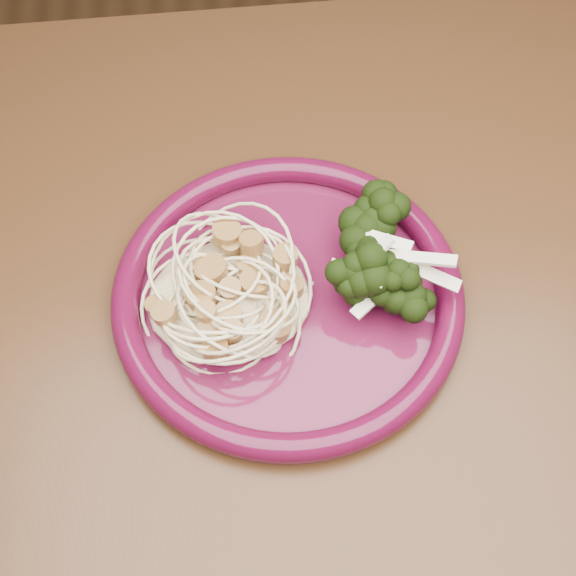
# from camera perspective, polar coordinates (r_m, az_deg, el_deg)

# --- Properties ---
(dining_table) EXTENTS (1.20, 0.80, 0.75)m
(dining_table) POSITION_cam_1_polar(r_m,az_deg,el_deg) (0.69, 0.13, -8.46)
(dining_table) COLOR #472814
(dining_table) RESTS_ON ground
(dinner_plate) EXTENTS (0.27, 0.27, 0.02)m
(dinner_plate) POSITION_cam_1_polar(r_m,az_deg,el_deg) (0.62, 0.00, -0.50)
(dinner_plate) COLOR #510F2B
(dinner_plate) RESTS_ON dining_table
(spaghetti_pile) EXTENTS (0.13, 0.11, 0.03)m
(spaghetti_pile) POSITION_cam_1_polar(r_m,az_deg,el_deg) (0.61, -4.27, -0.37)
(spaghetti_pile) COLOR beige
(spaghetti_pile) RESTS_ON dinner_plate
(scallop_cluster) EXTENTS (0.12, 0.12, 0.04)m
(scallop_cluster) POSITION_cam_1_polar(r_m,az_deg,el_deg) (0.58, -4.48, 1.40)
(scallop_cluster) COLOR #A57A41
(scallop_cluster) RESTS_ON spaghetti_pile
(broccoli_pile) EXTENTS (0.09, 0.14, 0.05)m
(broccoli_pile) POSITION_cam_1_polar(r_m,az_deg,el_deg) (0.61, 5.24, 0.98)
(broccoli_pile) COLOR black
(broccoli_pile) RESTS_ON dinner_plate
(onion_garnish) EXTENTS (0.06, 0.09, 0.05)m
(onion_garnish) POSITION_cam_1_polar(r_m,az_deg,el_deg) (0.58, 5.47, 2.62)
(onion_garnish) COLOR white
(onion_garnish) RESTS_ON broccoli_pile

